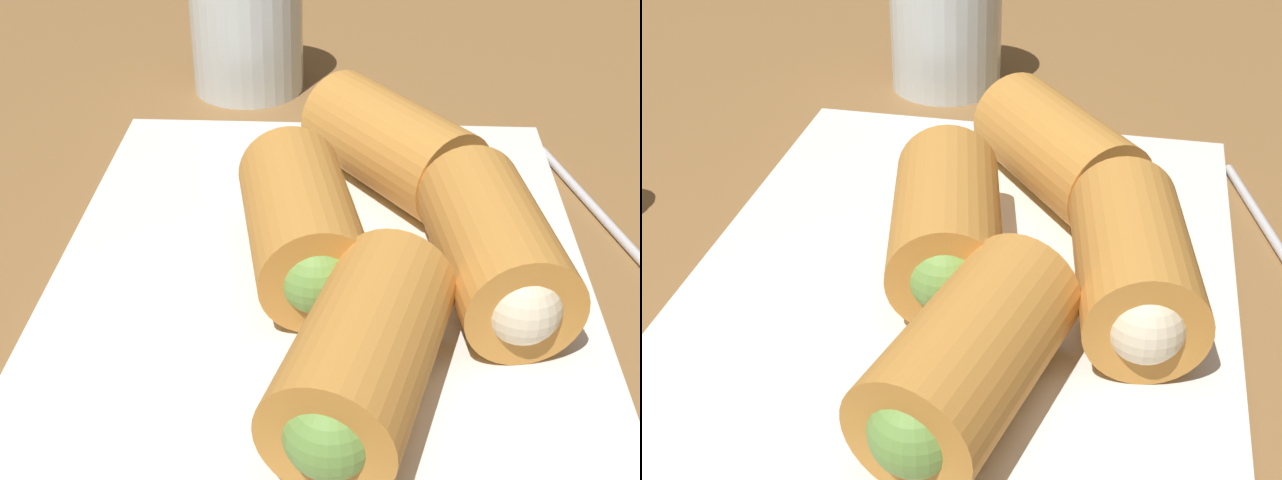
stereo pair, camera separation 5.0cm
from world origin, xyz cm
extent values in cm
cube|color=olive|center=(0.00, 0.00, 1.00)|extent=(180.00, 140.00, 2.00)
cube|color=white|center=(-2.37, -2.25, 2.60)|extent=(30.61, 23.34, 1.20)
cube|color=white|center=(-2.37, -2.25, 3.35)|extent=(31.84, 24.27, 0.30)
cylinder|color=#C68438|center=(5.99, -5.55, 5.95)|extent=(10.52, 9.69, 4.91)
sphere|color=#56843D|center=(2.81, -8.01, 5.95)|extent=(3.19, 3.19, 3.19)
cylinder|color=#C68438|center=(-10.56, -4.22, 5.95)|extent=(10.47, 7.25, 4.91)
sphere|color=#6B9E47|center=(-14.44, -3.16, 5.95)|extent=(3.19, 3.19, 3.19)
cylinder|color=#C68438|center=(-1.76, -1.42, 5.95)|extent=(10.30, 6.71, 4.91)
sphere|color=#6B9E47|center=(-5.70, -2.22, 5.95)|extent=(3.19, 3.19, 3.19)
cylinder|color=#C68438|center=(-3.34, -9.71, 5.95)|extent=(10.13, 6.26, 4.91)
sphere|color=beige|center=(-7.31, -10.31, 5.95)|extent=(3.19, 3.19, 3.19)
cylinder|color=silver|center=(6.67, -16.47, 2.25)|extent=(12.69, 3.74, 0.50)
cylinder|color=silver|center=(22.11, 3.85, 6.57)|extent=(7.51, 7.51, 9.14)
camera|label=1|loc=(-35.12, -3.84, 26.85)|focal=50.00mm
camera|label=2|loc=(-34.50, -8.80, 26.85)|focal=50.00mm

